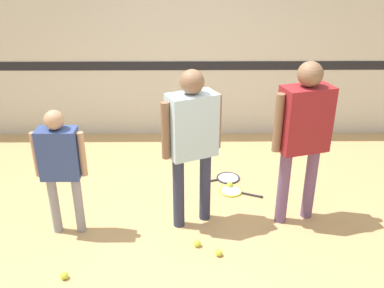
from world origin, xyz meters
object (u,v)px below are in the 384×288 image
person_instructor (192,133)px  tennis_ball_near_instructor (219,253)px  racket_spare_on_floor (233,191)px  tennis_ball_stray_left (197,243)px  person_student_right (304,127)px  person_student_left (60,160)px  tennis_ball_by_spare_racket (230,185)px  racket_second_spare (227,178)px  tennis_ball_stray_right (64,276)px

person_instructor → tennis_ball_near_instructor: (0.24, -0.53, -0.94)m
person_instructor → tennis_ball_near_instructor: 1.11m
racket_spare_on_floor → tennis_ball_stray_left: tennis_ball_stray_left is taller
tennis_ball_near_instructor → person_student_right: bearing=35.8°
person_student_left → tennis_ball_by_spare_racket: 1.97m
tennis_ball_by_spare_racket → person_student_left: bearing=-153.8°
person_instructor → tennis_ball_by_spare_racket: (0.44, 0.66, -0.94)m
person_student_left → tennis_ball_stray_left: 1.47m
person_student_left → tennis_ball_near_instructor: bearing=-15.1°
person_student_right → tennis_ball_by_spare_racket: size_ratio=24.71×
person_student_left → racket_second_spare: bearing=31.7°
racket_second_spare → tennis_ball_near_instructor: tennis_ball_near_instructor is taller
racket_spare_on_floor → tennis_ball_stray_left: (-0.42, -0.96, 0.02)m
racket_second_spare → tennis_ball_by_spare_racket: (0.02, -0.19, 0.02)m
person_student_left → tennis_ball_stray_left: bearing=-11.6°
racket_spare_on_floor → racket_second_spare: (-0.04, 0.30, -0.00)m
tennis_ball_by_spare_racket → tennis_ball_stray_left: bearing=-110.5°
racket_spare_on_floor → person_student_right: bearing=-19.8°
person_student_right → person_student_left: bearing=-11.3°
person_instructor → tennis_ball_stray_right: (-1.08, -0.81, -0.94)m
tennis_ball_by_spare_racket → person_student_right: bearing=-46.0°
tennis_ball_stray_left → tennis_ball_stray_right: same height
tennis_ball_by_spare_racket → person_instructor: bearing=-123.7°
tennis_ball_by_spare_racket → tennis_ball_stray_left: same height
person_student_left → tennis_ball_stray_left: person_student_left is taller
tennis_ball_near_instructor → tennis_ball_stray_right: bearing=-167.9°
tennis_ball_near_instructor → racket_second_spare: bearing=82.2°
tennis_ball_stray_right → racket_spare_on_floor: bearing=41.5°
person_student_right → tennis_ball_stray_left: bearing=8.0°
tennis_ball_stray_left → person_student_left: bearing=168.5°
racket_second_spare → racket_spare_on_floor: bearing=80.0°
tennis_ball_stray_left → person_student_right: bearing=24.2°
tennis_ball_by_spare_racket → tennis_ball_stray_right: size_ratio=1.00×
person_student_right → tennis_ball_stray_right: person_student_right is taller
tennis_ball_stray_right → person_instructor: bearing=37.0°
person_student_right → tennis_ball_by_spare_racket: person_student_right is taller
tennis_ball_near_instructor → tennis_ball_stray_left: bearing=144.9°
person_instructor → tennis_ball_stray_left: bearing=-108.0°
racket_second_spare → person_instructor: bearing=45.2°
tennis_ball_near_instructor → tennis_ball_stray_left: same height
person_student_left → person_instructor: bearing=6.8°
person_student_right → tennis_ball_by_spare_racket: (-0.59, 0.62, -0.98)m
racket_spare_on_floor → tennis_ball_near_instructor: bearing=-79.9°
person_student_right → tennis_ball_stray_right: 2.48m
tennis_ball_stray_left → tennis_ball_near_instructor: bearing=-35.1°
tennis_ball_near_instructor → tennis_ball_stray_right: same height
person_student_right → tennis_ball_stray_right: (-2.12, -0.86, -0.98)m
racket_second_spare → tennis_ball_stray_left: 1.31m
racket_spare_on_floor → tennis_ball_stray_right: (-1.55, -1.37, 0.02)m
person_instructor → tennis_ball_stray_left: (0.05, -0.40, -0.94)m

